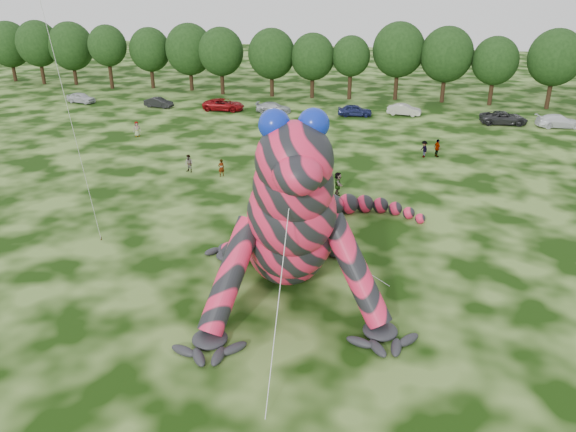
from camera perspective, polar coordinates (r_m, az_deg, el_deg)
The scene contains 30 objects.
ground at distance 29.36m, azimuth -10.85°, elevation -10.65°, with size 240.00×240.00×0.00m, color #16330A.
inflatable_gecko at distance 31.28m, azimuth -0.29°, elevation 3.23°, with size 18.39×21.83×10.92m, color #F12450, non-canonical shape.
tree_0 at distance 104.86m, azimuth -26.39°, elevation 14.75°, with size 6.91×6.22×9.51m, color black, non-canonical shape.
tree_1 at distance 100.15m, azimuth -23.96°, elevation 14.94°, with size 6.74×6.07×9.81m, color black, non-canonical shape.
tree_2 at distance 97.69m, azimuth -21.09°, elevation 15.15°, with size 7.04×6.34×9.64m, color black, non-canonical shape.
tree_3 at distance 92.43m, azimuth -17.76°, elevation 15.13°, with size 5.81×5.23×9.44m, color black, non-canonical shape.
tree_4 at distance 91.01m, azimuth -13.79°, elevation 15.31°, with size 6.22×5.60×9.06m, color black, non-canonical shape.
tree_5 at distance 88.01m, azimuth -9.95°, elevation 15.61°, with size 7.16×6.44×9.80m, color black, non-canonical shape.
tree_6 at distance 84.41m, azimuth -6.79°, elevation 15.36°, with size 6.52×5.86×9.49m, color black, non-canonical shape.
tree_7 at distance 82.32m, azimuth -1.67°, elevation 15.30°, with size 6.68×6.01×9.48m, color black, non-canonical shape.
tree_8 at distance 81.25m, azimuth 2.51°, elevation 15.00°, with size 6.14×5.53×8.94m, color black, non-canonical shape.
tree_9 at distance 80.82m, azimuth 6.37°, elevation 14.74°, with size 5.27×4.74×8.68m, color black, non-canonical shape.
tree_10 at distance 81.40m, azimuth 11.09°, elevation 15.17°, with size 7.09×6.38×10.50m, color black, non-canonical shape.
tree_11 at distance 81.04m, azimuth 15.72°, elevation 14.57°, with size 7.01×6.31×10.07m, color black, non-canonical shape.
tree_12 at distance 81.14m, azimuth 20.18°, elevation 13.65°, with size 5.99×5.39×8.97m, color black, non-canonical shape.
tree_13 at distance 81.59m, azimuth 25.35°, elevation 13.32°, with size 6.83×6.15×10.13m, color black, non-canonical shape.
car_0 at distance 83.47m, azimuth -20.29°, elevation 11.21°, with size 1.66×4.13×1.41m, color silver.
car_1 at distance 77.63m, azimuth -13.00°, elevation 11.17°, with size 1.35×3.87×1.28m, color black.
car_2 at distance 74.37m, azimuth -6.56°, elevation 11.17°, with size 2.46×5.34×1.48m, color maroon.
car_3 at distance 72.70m, azimuth -1.49°, elevation 10.96°, with size 1.81×4.46×1.29m, color #A8AEB2.
car_4 at distance 71.32m, azimuth 6.81°, elevation 10.62°, with size 1.70×4.23×1.44m, color #1A204F.
car_5 at distance 72.74m, azimuth 11.72°, elevation 10.52°, with size 1.45×4.15×1.37m, color beige.
car_6 at distance 71.45m, azimuth 21.06°, elevation 9.29°, with size 2.49×5.40×1.50m, color #2A2A2D.
car_7 at distance 72.33m, azimuth 25.80°, elevation 8.67°, with size 2.05×5.05×1.47m, color white.
spectator_2 at distance 55.74m, azimuth 13.64°, elevation 6.63°, with size 1.05×0.60×1.62m, color gray.
spectator_1 at distance 50.69m, azimuth -10.03°, elevation 5.26°, with size 0.78×0.60×1.60m, color gray.
spectator_4 at distance 63.71m, azimuth -15.10°, elevation 8.53°, with size 0.79×0.51×1.61m, color gray.
spectator_5 at distance 44.81m, azimuth 5.08°, elevation 3.31°, with size 1.75×0.56×1.88m, color gray.
spectator_0 at distance 49.20m, azimuth -6.80°, elevation 4.88°, with size 0.57×0.37×1.56m, color gray.
spectator_3 at distance 56.14m, azimuth 14.92°, elevation 6.67°, with size 1.01×0.42×1.73m, color gray.
Camera 1 is at (10.73, -22.01, 16.20)m, focal length 35.00 mm.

